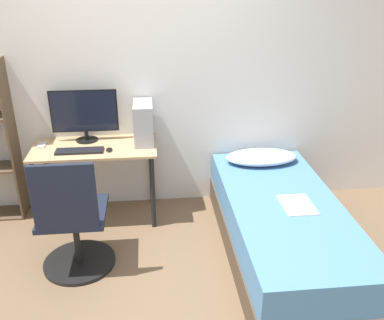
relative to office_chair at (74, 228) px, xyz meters
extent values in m
plane|color=brown|center=(0.54, -0.44, -0.38)|extent=(14.00, 14.00, 0.00)
cube|color=silver|center=(0.54, 1.08, 0.87)|extent=(8.00, 0.05, 2.50)
cube|color=tan|center=(0.11, 0.77, 0.34)|extent=(1.11, 0.55, 0.02)
cylinder|color=black|center=(-0.39, 0.55, -0.03)|extent=(0.04, 0.04, 0.71)
cylinder|color=black|center=(0.61, 0.55, -0.03)|extent=(0.04, 0.04, 0.71)
cylinder|color=black|center=(-0.39, 1.00, -0.03)|extent=(0.04, 0.04, 0.71)
cylinder|color=black|center=(0.61, 1.00, -0.03)|extent=(0.04, 0.04, 0.71)
cube|color=brown|center=(-0.63, 0.92, 0.37)|extent=(0.02, 0.27, 1.50)
cylinder|color=black|center=(0.00, 0.06, -0.37)|extent=(0.57, 0.57, 0.03)
cylinder|color=black|center=(0.00, 0.06, -0.14)|extent=(0.05, 0.05, 0.43)
cube|color=black|center=(0.00, 0.06, 0.09)|extent=(0.50, 0.50, 0.04)
cube|color=black|center=(0.00, -0.17, 0.36)|extent=(0.45, 0.04, 0.50)
cube|color=#4C3D2D|center=(1.66, 0.03, -0.27)|extent=(0.90, 2.04, 0.22)
cube|color=teal|center=(1.66, 0.03, -0.02)|extent=(0.87, 2.00, 0.27)
ellipsoid|color=#B2B7C6|center=(1.66, 0.79, 0.17)|extent=(0.68, 0.36, 0.11)
cube|color=silver|center=(1.74, -0.03, 0.12)|extent=(0.24, 0.32, 0.01)
cylinder|color=black|center=(0.03, 0.93, 0.35)|extent=(0.20, 0.20, 0.01)
cylinder|color=black|center=(0.03, 0.93, 0.40)|extent=(0.04, 0.04, 0.09)
cube|color=black|center=(0.03, 0.94, 0.63)|extent=(0.60, 0.01, 0.39)
cube|color=black|center=(0.03, 0.93, 0.63)|extent=(0.58, 0.01, 0.36)
cube|color=black|center=(0.00, 0.66, 0.36)|extent=(0.41, 0.13, 0.02)
cube|color=#99999E|center=(0.56, 0.85, 0.53)|extent=(0.17, 0.36, 0.37)
ellipsoid|color=black|center=(0.25, 0.66, 0.36)|extent=(0.06, 0.09, 0.02)
cube|color=#B7B7BC|center=(-0.36, 0.85, 0.35)|extent=(0.07, 0.14, 0.01)
camera|label=1|loc=(0.61, -2.83, 1.82)|focal=40.00mm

